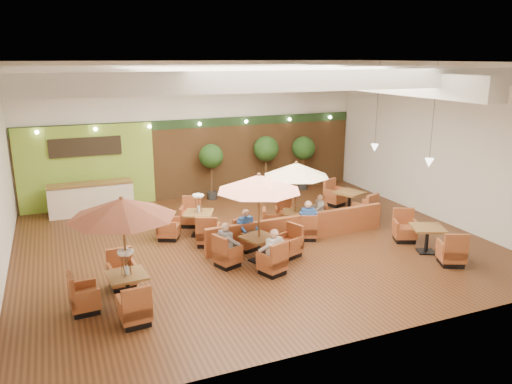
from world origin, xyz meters
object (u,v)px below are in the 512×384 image
topiary_2 (303,150)px  table_3 (191,223)px  table_2 (296,183)px  diner_4 (318,207)px  table_0 (121,229)px  table_1 (259,202)px  diner_1 (247,226)px  topiary_0 (211,158)px  diner_0 (273,247)px  table_4 (427,240)px  table_5 (349,203)px  service_counter (91,198)px  booth_divider (299,228)px  diner_2 (227,240)px  topiary_1 (266,151)px  diner_3 (308,216)px

topiary_2 → table_3: bearing=-147.1°
table_2 → diner_4: 1.26m
table_0 → table_2: table_0 is taller
table_3 → table_1: bearing=-40.5°
diner_1 → diner_4: diner_1 is taller
topiary_0 → diner_0: bearing=-95.4°
topiary_2 → table_4: bearing=-90.1°
table_5 → service_counter: bearing=136.7°
table_3 → topiary_2: topiary_2 is taller
booth_divider → diner_1: size_ratio=7.78×
table_0 → table_3: (2.65, 3.94, -1.44)m
table_5 → diner_2: 6.55m
table_4 → table_5: (0.01, 4.22, 0.01)m
table_0 → diner_1: 4.59m
topiary_0 → table_4: bearing=-62.5°
service_counter → table_2: 7.72m
topiary_0 → diner_2: 6.96m
table_0 → diner_4: size_ratio=3.75×
table_3 → table_2: bearing=11.2°
topiary_0 → topiary_1: topiary_1 is taller
table_2 → table_4: 4.40m
table_2 → diner_4: (0.87, 0.00, -0.92)m
table_1 → diner_1: bearing=69.4°
booth_divider → diner_0: bearing=-135.6°
table_4 → diner_4: (-1.90, 3.18, 0.34)m
diner_0 → diner_1: 1.89m
table_1 → diner_2: size_ratio=3.25×
topiary_0 → table_1: bearing=-96.1°
table_2 → diner_1: table_2 is taller
topiary_0 → diner_1: size_ratio=2.83×
topiary_0 → diner_2: (-1.66, -6.70, -0.92)m
table_1 → topiary_1: (3.13, 6.70, 0.06)m
diner_1 → table_0: bearing=13.6°
table_4 → table_3: bearing=170.8°
table_5 → diner_4: (-1.91, -1.04, 0.33)m
table_3 → topiary_1: bearing=67.2°
service_counter → table_4: size_ratio=1.04×
table_4 → diner_1: (-4.88, 2.22, 0.37)m
topiary_2 → table_1: bearing=-126.2°
table_0 → diner_3: (6.00, 2.25, -1.12)m
diner_4 → booth_divider: bearing=142.3°
topiary_1 → diner_1: 6.63m
service_counter → diner_0: 8.45m
booth_divider → topiary_2: topiary_2 is taller
diner_0 → booth_divider: bearing=23.2°
table_4 → topiary_2: size_ratio=1.24×
service_counter → diner_3: diner_3 is taller
table_4 → diner_4: bearing=144.8°
topiary_2 → diner_4: 5.26m
service_counter → booth_divider: bearing=-43.6°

